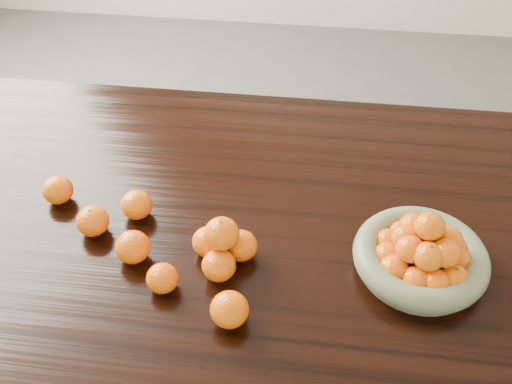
# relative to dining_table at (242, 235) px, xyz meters

# --- Properties ---
(ground) EXTENTS (5.00, 5.00, 0.00)m
(ground) POSITION_rel_dining_table_xyz_m (0.00, 0.00, -0.66)
(ground) COLOR #54524F
(ground) RESTS_ON ground
(dining_table) EXTENTS (2.00, 1.00, 0.75)m
(dining_table) POSITION_rel_dining_table_xyz_m (0.00, 0.00, 0.00)
(dining_table) COLOR black
(dining_table) RESTS_ON ground
(fruit_bowl) EXTENTS (0.29, 0.29, 0.15)m
(fruit_bowl) POSITION_rel_dining_table_xyz_m (0.40, -0.13, 0.13)
(fruit_bowl) COLOR #6F7858
(fruit_bowl) RESTS_ON dining_table
(orange_pyramid) EXTENTS (0.14, 0.14, 0.12)m
(orange_pyramid) POSITION_rel_dining_table_xyz_m (-0.02, -0.16, 0.14)
(orange_pyramid) COLOR orange
(orange_pyramid) RESTS_ON dining_table
(loose_orange_0) EXTENTS (0.07, 0.07, 0.07)m
(loose_orange_0) POSITION_rel_dining_table_xyz_m (-0.32, -0.11, 0.12)
(loose_orange_0) COLOR orange
(loose_orange_0) RESTS_ON dining_table
(loose_orange_1) EXTENTS (0.07, 0.07, 0.06)m
(loose_orange_1) POSITION_rel_dining_table_xyz_m (-0.13, -0.25, 0.12)
(loose_orange_1) COLOR orange
(loose_orange_1) RESTS_ON dining_table
(loose_orange_2) EXTENTS (0.08, 0.08, 0.07)m
(loose_orange_2) POSITION_rel_dining_table_xyz_m (-0.21, -0.18, 0.13)
(loose_orange_2) COLOR orange
(loose_orange_2) RESTS_ON dining_table
(loose_orange_3) EXTENTS (0.07, 0.07, 0.07)m
(loose_orange_3) POSITION_rel_dining_table_xyz_m (-0.44, -0.02, 0.12)
(loose_orange_3) COLOR orange
(loose_orange_3) RESTS_ON dining_table
(loose_orange_4) EXTENTS (0.08, 0.08, 0.07)m
(loose_orange_4) POSITION_rel_dining_table_xyz_m (0.02, -0.31, 0.13)
(loose_orange_4) COLOR orange
(loose_orange_4) RESTS_ON dining_table
(loose_orange_5) EXTENTS (0.07, 0.07, 0.07)m
(loose_orange_5) POSITION_rel_dining_table_xyz_m (-0.24, -0.05, 0.12)
(loose_orange_5) COLOR orange
(loose_orange_5) RESTS_ON dining_table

